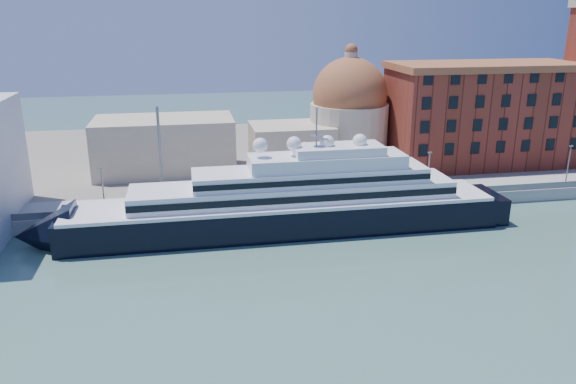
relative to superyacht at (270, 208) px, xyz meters
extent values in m
plane|color=#345B56|center=(2.01, -23.00, -4.27)|extent=(400.00, 400.00, 0.00)
cube|color=gray|center=(2.01, 11.00, -3.02)|extent=(180.00, 10.00, 2.50)
cube|color=slate|center=(2.01, 52.00, -3.27)|extent=(260.00, 72.00, 2.00)
cube|color=slate|center=(2.01, 6.50, -1.17)|extent=(180.00, 0.10, 1.20)
cube|color=black|center=(2.25, 0.00, -2.20)|extent=(73.42, 11.30, 6.12)
cone|color=black|center=(-36.34, 0.00, -2.20)|extent=(9.41, 11.30, 11.30)
cube|color=black|center=(38.97, 0.00, -2.39)|extent=(5.65, 10.35, 5.65)
cube|color=white|center=(2.25, 0.00, 1.09)|extent=(71.54, 11.48, 0.56)
cube|color=white|center=(4.14, 0.00, 2.79)|extent=(54.60, 9.41, 2.82)
cube|color=black|center=(4.14, -4.70, 2.79)|extent=(54.60, 0.15, 1.13)
cube|color=white|center=(6.96, 0.00, 5.42)|extent=(39.54, 8.47, 2.45)
cube|color=white|center=(9.79, 0.00, 7.78)|extent=(26.36, 7.53, 2.26)
cube|color=white|center=(11.67, 0.00, 9.66)|extent=(15.06, 6.59, 1.51)
cylinder|color=slate|center=(7.90, 0.00, 13.61)|extent=(0.28, 0.28, 6.59)
sphere|color=white|center=(-1.51, 0.00, 10.98)|extent=(2.45, 2.45, 2.45)
sphere|color=white|center=(4.14, 0.00, 10.98)|extent=(2.45, 2.45, 2.45)
sphere|color=white|center=(9.79, 0.00, 10.98)|extent=(2.45, 2.45, 2.45)
sphere|color=white|center=(15.43, 0.00, 10.98)|extent=(2.45, 2.45, 2.45)
cube|color=maroon|center=(54.01, 29.00, 8.73)|extent=(42.00, 18.00, 22.00)
cube|color=brown|center=(54.01, 29.00, 20.23)|extent=(43.00, 19.00, 1.50)
cylinder|color=beige|center=(24.01, 35.00, 4.73)|extent=(18.00, 18.00, 14.00)
sphere|color=brown|center=(24.01, 35.00, 13.73)|extent=(17.00, 17.00, 17.00)
cylinder|color=beige|center=(24.01, 35.00, 21.73)|extent=(3.00, 3.00, 3.00)
cube|color=beige|center=(10.01, 33.00, 2.73)|extent=(18.00, 14.00, 10.00)
cube|color=beige|center=(-17.99, 35.00, 3.73)|extent=(30.00, 16.00, 12.00)
cylinder|color=slate|center=(-27.99, 8.00, 2.23)|extent=(0.24, 0.24, 8.00)
cube|color=slate|center=(-27.99, 8.00, 6.33)|extent=(0.80, 0.30, 0.25)
cylinder|color=slate|center=(2.01, 8.00, 2.23)|extent=(0.24, 0.24, 8.00)
cube|color=slate|center=(2.01, 8.00, 6.33)|extent=(0.80, 0.30, 0.25)
cylinder|color=slate|center=(32.01, 8.00, 2.23)|extent=(0.24, 0.24, 8.00)
cube|color=slate|center=(32.01, 8.00, 6.33)|extent=(0.80, 0.30, 0.25)
cylinder|color=slate|center=(62.01, 8.00, 2.23)|extent=(0.24, 0.24, 8.00)
cube|color=slate|center=(62.01, 8.00, 6.33)|extent=(0.80, 0.30, 0.25)
cylinder|color=slate|center=(-17.99, 10.00, 7.23)|extent=(0.50, 0.50, 18.00)
camera|label=1|loc=(-13.47, -88.83, 31.63)|focal=35.00mm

